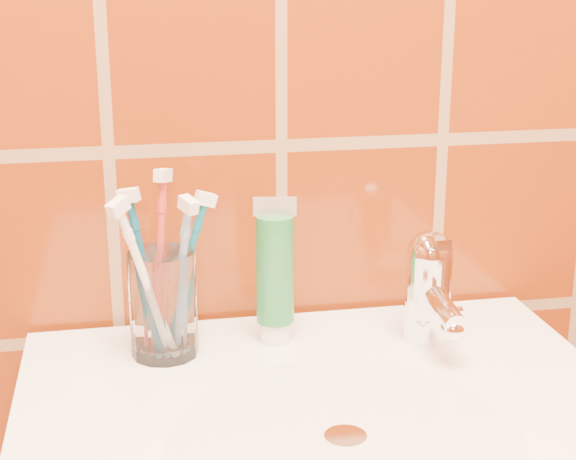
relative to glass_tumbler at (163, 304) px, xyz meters
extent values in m
cylinder|color=silver|center=(0.14, -0.20, -0.05)|extent=(0.30, 0.30, 0.00)
cylinder|color=white|center=(0.14, -0.20, -0.05)|extent=(0.04, 0.04, 0.00)
cylinder|color=white|center=(0.00, 0.00, 0.00)|extent=(0.07, 0.07, 0.11)
cylinder|color=white|center=(0.12, 0.01, -0.04)|extent=(0.03, 0.03, 0.02)
cylinder|color=#18662D|center=(0.12, 0.01, 0.03)|extent=(0.04, 0.04, 0.11)
cube|color=beige|center=(0.12, 0.01, 0.09)|extent=(0.04, 0.01, 0.02)
cylinder|color=white|center=(0.27, -0.02, -0.01)|extent=(0.05, 0.05, 0.09)
sphere|color=white|center=(0.27, -0.02, 0.04)|extent=(0.05, 0.05, 0.05)
cylinder|color=white|center=(0.27, -0.05, 0.00)|extent=(0.02, 0.09, 0.03)
cube|color=white|center=(0.27, -0.03, 0.06)|extent=(0.02, 0.06, 0.01)
camera|label=1|loc=(-0.03, -0.83, 0.33)|focal=55.00mm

